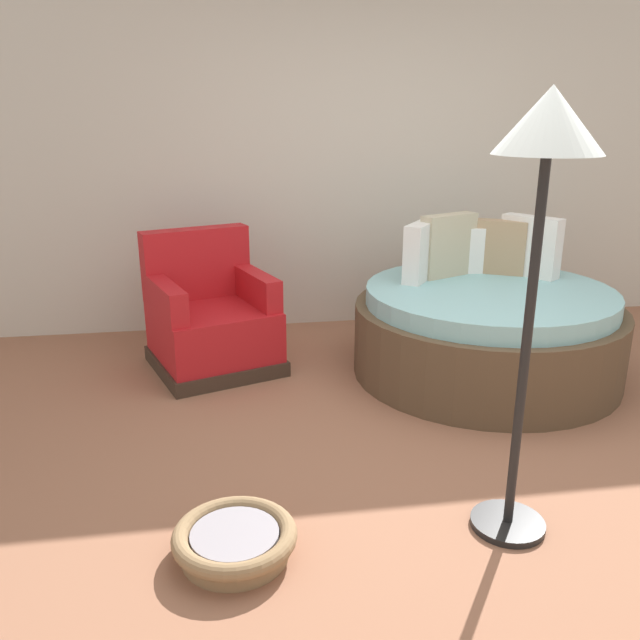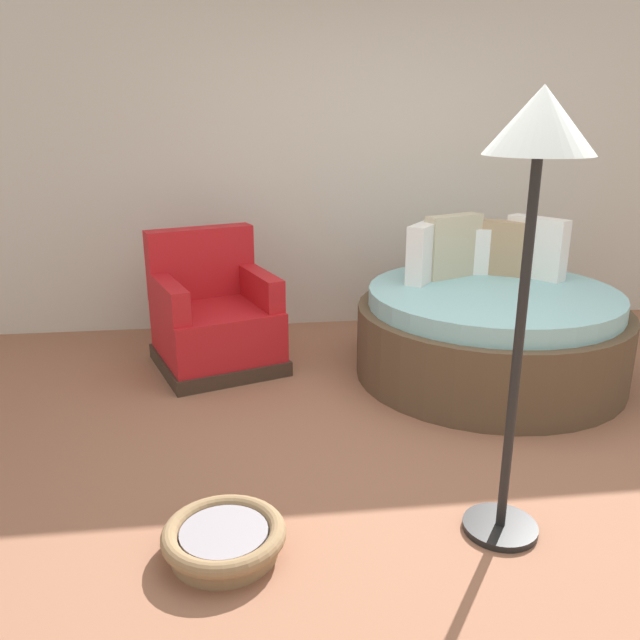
# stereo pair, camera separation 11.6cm
# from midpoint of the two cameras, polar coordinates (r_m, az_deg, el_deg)

# --- Properties ---
(ground_plane) EXTENTS (8.00, 8.00, 0.02)m
(ground_plane) POSITION_cam_midpoint_polar(r_m,az_deg,el_deg) (3.47, 10.13, -12.40)
(ground_plane) COLOR #936047
(back_wall) EXTENTS (8.00, 0.12, 3.19)m
(back_wall) POSITION_cam_midpoint_polar(r_m,az_deg,el_deg) (5.37, 2.42, 16.57)
(back_wall) COLOR beige
(back_wall) RESTS_ON ground_plane
(round_daybed) EXTENTS (1.79, 1.79, 1.04)m
(round_daybed) POSITION_cam_midpoint_polar(r_m,az_deg,el_deg) (4.52, 13.71, -0.68)
(round_daybed) COLOR brown
(round_daybed) RESTS_ON ground_plane
(red_armchair) EXTENTS (1.02, 1.02, 0.94)m
(red_armchair) POSITION_cam_midpoint_polar(r_m,az_deg,el_deg) (4.58, -10.35, -0.08)
(red_armchair) COLOR #38281E
(red_armchair) RESTS_ON ground_plane
(pet_basket) EXTENTS (0.51, 0.51, 0.13)m
(pet_basket) POSITION_cam_midpoint_polar(r_m,az_deg,el_deg) (2.79, -8.77, -18.69)
(pet_basket) COLOR #8E704C
(pet_basket) RESTS_ON ground_plane
(floor_lamp) EXTENTS (0.40, 0.40, 1.82)m
(floor_lamp) POSITION_cam_midpoint_polar(r_m,az_deg,el_deg) (2.53, 17.99, 12.63)
(floor_lamp) COLOR black
(floor_lamp) RESTS_ON ground_plane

